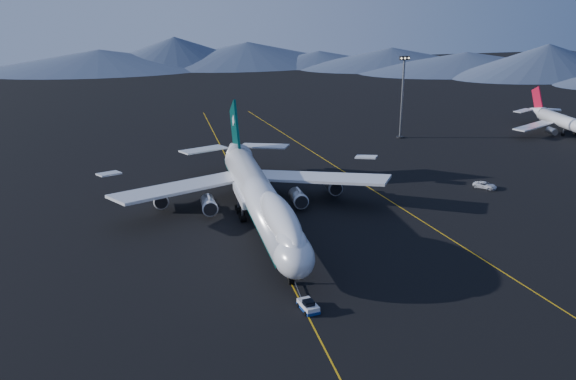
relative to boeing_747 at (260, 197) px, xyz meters
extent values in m
plane|color=black|center=(0.00, -0.03, -5.81)|extent=(500.00, 500.00, 0.00)
cube|color=#D79B0C|center=(0.00, -0.03, -5.80)|extent=(0.25, 220.00, 0.01)
cube|color=#D79B0C|center=(30.00, 9.97, -5.80)|extent=(28.08, 198.09, 0.01)
cone|color=#485670|center=(-40.81, 231.40, 0.19)|extent=(100.00, 100.00, 12.00)
cone|color=#485670|center=(36.76, 232.07, 0.19)|extent=(100.00, 100.00, 12.00)
cone|color=#485670|center=(110.33, 207.46, 0.19)|extent=(100.00, 100.00, 12.00)
cone|color=#485670|center=(171.87, 160.24, 0.19)|extent=(100.00, 100.00, 12.00)
cylinder|color=silver|center=(0.00, -0.03, -0.21)|extent=(6.50, 56.00, 6.50)
ellipsoid|color=silver|center=(0.00, -28.03, -0.21)|extent=(6.50, 10.40, 6.50)
ellipsoid|color=silver|center=(0.00, -18.53, 2.29)|extent=(5.13, 25.16, 5.85)
cube|color=black|center=(0.00, -30.03, 0.99)|extent=(3.60, 1.61, 1.29)
cone|color=silver|center=(0.00, 32.97, 0.59)|extent=(6.50, 12.00, 6.50)
cube|color=#043C38|center=(0.00, 0.97, -1.11)|extent=(6.24, 60.00, 1.10)
cube|color=silver|center=(0.00, 5.47, -1.31)|extent=(7.50, 13.00, 1.60)
cube|color=silver|center=(-14.50, 11.47, -0.61)|extent=(30.62, 23.28, 2.83)
cube|color=silver|center=(14.50, 11.47, -0.61)|extent=(30.62, 23.28, 2.83)
cylinder|color=slate|center=(-9.50, 7.47, -3.41)|extent=(2.90, 5.50, 2.90)
cylinder|color=slate|center=(-19.00, 13.97, -3.41)|extent=(2.90, 5.50, 2.90)
cylinder|color=slate|center=(9.50, 7.47, -3.41)|extent=(2.90, 5.50, 2.90)
cylinder|color=slate|center=(19.00, 13.97, -3.41)|extent=(2.90, 5.50, 2.90)
cube|color=#043C38|center=(0.00, 31.97, 5.59)|extent=(0.55, 14.11, 15.94)
cube|color=silver|center=(-7.50, 34.47, 0.99)|extent=(12.39, 9.47, 0.98)
cube|color=silver|center=(7.50, 34.47, 0.99)|extent=(12.39, 9.47, 0.98)
cylinder|color=black|center=(0.00, -26.53, -5.26)|extent=(0.90, 1.10, 1.10)
cube|color=silver|center=(0.51, -35.34, -5.13)|extent=(2.68, 4.31, 1.01)
cube|color=navy|center=(0.51, -35.34, -5.49)|extent=(2.80, 4.51, 0.46)
cube|color=black|center=(0.51, -35.34, -4.40)|extent=(1.70, 1.70, 0.82)
cylinder|color=silver|center=(106.19, 48.45, -2.06)|extent=(3.97, 33.39, 3.97)
cone|color=silver|center=(106.19, 68.28, -1.64)|extent=(3.97, 7.30, 3.97)
cube|color=silver|center=(95.76, 53.67, -2.89)|extent=(17.53, 11.83, 0.37)
cylinder|color=slate|center=(100.45, 51.06, -4.14)|extent=(1.98, 3.65, 1.98)
cube|color=#AA0F28|center=(106.19, 68.80, 2.33)|extent=(0.37, 7.11, 8.41)
imported|color=white|center=(55.17, 10.33, -5.07)|extent=(5.49, 5.63, 1.50)
cylinder|color=black|center=(54.57, 60.03, -5.62)|extent=(2.27, 2.27, 0.38)
cylinder|color=slate|center=(54.57, 60.03, 6.02)|extent=(0.66, 0.66, 23.67)
cube|color=black|center=(54.57, 60.03, 18.14)|extent=(3.03, 0.76, 1.14)
camera|label=1|loc=(-21.58, -117.25, 42.02)|focal=40.00mm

